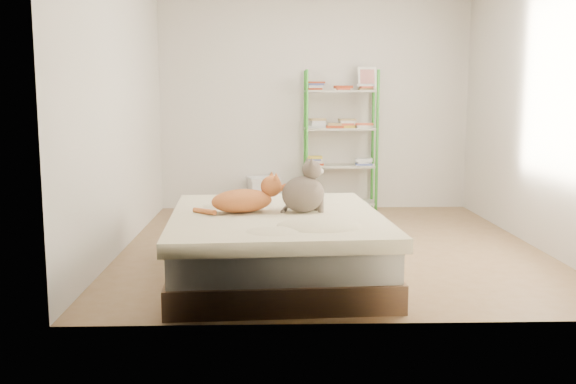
{
  "coord_description": "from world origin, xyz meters",
  "views": [
    {
      "loc": [
        -0.57,
        -5.86,
        1.37
      ],
      "look_at": [
        -0.41,
        -0.75,
        0.62
      ],
      "focal_mm": 40.0,
      "sensor_mm": 36.0,
      "label": 1
    }
  ],
  "objects_px": {
    "white_bin": "(263,194)",
    "shelf_unit": "(341,137)",
    "orange_cat": "(242,198)",
    "bed": "(276,245)",
    "cardboard_box": "(333,216)",
    "grey_cat": "(303,186)"
  },
  "relations": [
    {
      "from": "cardboard_box",
      "to": "grey_cat",
      "type": "bearing_deg",
      "value": -103.05
    },
    {
      "from": "orange_cat",
      "to": "white_bin",
      "type": "height_order",
      "value": "orange_cat"
    },
    {
      "from": "orange_cat",
      "to": "white_bin",
      "type": "bearing_deg",
      "value": 66.93
    },
    {
      "from": "cardboard_box",
      "to": "white_bin",
      "type": "height_order",
      "value": "white_bin"
    },
    {
      "from": "bed",
      "to": "cardboard_box",
      "type": "height_order",
      "value": "bed"
    },
    {
      "from": "bed",
      "to": "orange_cat",
      "type": "xyz_separation_m",
      "value": [
        -0.26,
        0.03,
        0.37
      ]
    },
    {
      "from": "cardboard_box",
      "to": "white_bin",
      "type": "bearing_deg",
      "value": 122.37
    },
    {
      "from": "bed",
      "to": "orange_cat",
      "type": "relative_size",
      "value": 3.63
    },
    {
      "from": "bed",
      "to": "shelf_unit",
      "type": "height_order",
      "value": "shelf_unit"
    },
    {
      "from": "bed",
      "to": "white_bin",
      "type": "distance_m",
      "value": 2.9
    },
    {
      "from": "orange_cat",
      "to": "bed",
      "type": "bearing_deg",
      "value": -26.89
    },
    {
      "from": "white_bin",
      "to": "shelf_unit",
      "type": "bearing_deg",
      "value": 1.88
    },
    {
      "from": "grey_cat",
      "to": "white_bin",
      "type": "relative_size",
      "value": 0.95
    },
    {
      "from": "bed",
      "to": "cardboard_box",
      "type": "xyz_separation_m",
      "value": [
        0.61,
        1.72,
        -0.09
      ]
    },
    {
      "from": "orange_cat",
      "to": "cardboard_box",
      "type": "relative_size",
      "value": 1.26
    },
    {
      "from": "bed",
      "to": "shelf_unit",
      "type": "relative_size",
      "value": 1.18
    },
    {
      "from": "grey_cat",
      "to": "shelf_unit",
      "type": "bearing_deg",
      "value": -28.13
    },
    {
      "from": "cardboard_box",
      "to": "white_bin",
      "type": "relative_size",
      "value": 1.05
    },
    {
      "from": "orange_cat",
      "to": "white_bin",
      "type": "distance_m",
      "value": 2.9
    },
    {
      "from": "grey_cat",
      "to": "shelf_unit",
      "type": "height_order",
      "value": "shelf_unit"
    },
    {
      "from": "bed",
      "to": "white_bin",
      "type": "relative_size",
      "value": 4.8
    },
    {
      "from": "bed",
      "to": "cardboard_box",
      "type": "distance_m",
      "value": 1.82
    }
  ]
}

